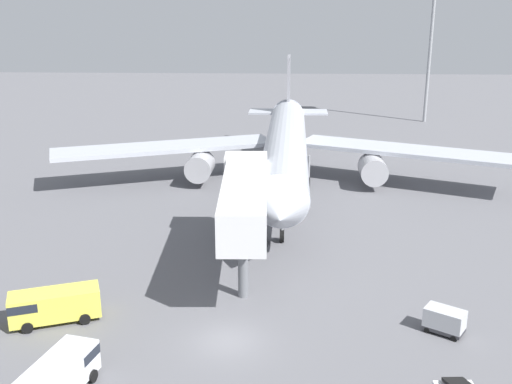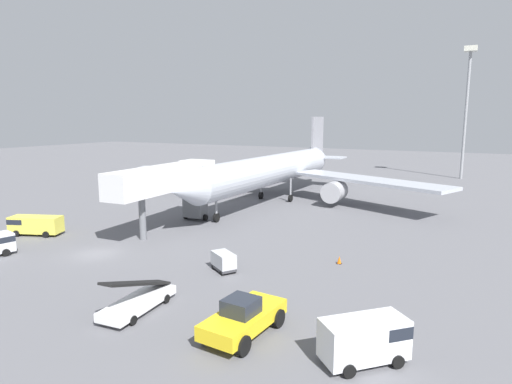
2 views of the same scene
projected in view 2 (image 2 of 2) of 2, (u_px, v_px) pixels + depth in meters
The scene contains 10 objects.
ground_plane at pixel (97, 254), 40.14m from camera, with size 300.00×300.00×0.00m, color slate.
airplane_at_gate at pixel (274, 170), 65.24m from camera, with size 51.59×46.98×12.70m.
jet_bridge at pixel (170, 181), 48.36m from camera, with size 3.87×16.18×7.32m.
pushback_tug at pixel (243, 317), 24.86m from camera, with size 3.17×5.98×2.31m.
belt_loader_truck at pixel (138, 300), 28.05m from camera, with size 2.38×5.90×2.90m.
service_van_far_right at pixel (35, 224), 46.49m from camera, with size 5.72×3.71×2.02m.
service_van_near_right at pixel (366, 338), 22.04m from camera, with size 4.49×4.48×2.33m.
baggage_cart_far_center at pixel (224, 261), 35.42m from camera, with size 2.63×2.34×1.55m.
safety_cone_bravo at pixel (339, 260), 37.31m from camera, with size 0.43×0.43×0.66m.
apron_light_mast at pixel (468, 89), 87.72m from camera, with size 2.40×2.40×26.60m.
Camera 2 is at (30.84, -27.51, 12.30)m, focal length 30.48 mm.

